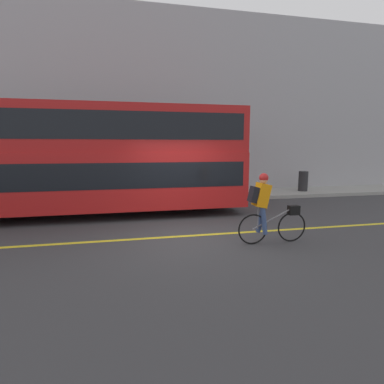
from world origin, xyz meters
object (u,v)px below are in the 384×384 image
Objects in this scene: bus at (90,156)px; trash_bin at (303,181)px; cyclist_on_bike at (266,206)px; street_sign_post at (120,166)px.

trash_bin is (9.41, 2.62, -1.36)m from bus.
cyclist_on_bike is 7.43m from street_sign_post.
bus is 5.81× the size of cyclist_on_bike.
bus is 5.93m from cyclist_on_bike.
bus is 4.29× the size of street_sign_post.
bus is at bearing -164.44° from trash_bin.
street_sign_post is (-8.56, -0.01, 0.84)m from trash_bin.
street_sign_post is at bearing 117.85° from cyclist_on_bike.
bus reaches higher than street_sign_post.
street_sign_post is at bearing 72.00° from bus.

